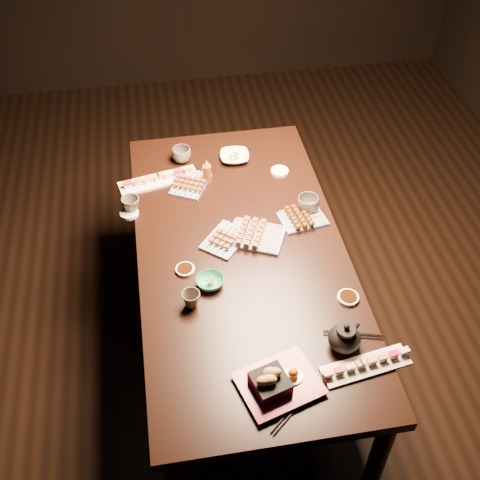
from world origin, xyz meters
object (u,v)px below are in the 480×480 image
Objects in this scene: sushi_platter_far at (158,178)px; teacup_mid_right at (308,204)px; tempura_tray at (279,378)px; teacup_far_right at (182,155)px; teacup_near_left at (191,299)px; edamame_bowl_green at (210,282)px; teapot at (345,336)px; yakitori_plate_right at (256,233)px; dining_table at (242,306)px; yakitori_plate_center at (225,237)px; sushi_platter_near at (366,364)px; teacup_far_left at (131,205)px; yakitori_plate_left at (190,181)px; condiment_bottle at (207,171)px; edamame_bowl_cream at (235,157)px.

teacup_mid_right reaches higher than sushi_platter_far.
teacup_far_right is at bearing 82.18° from tempura_tray.
sushi_platter_far is 0.80m from teacup_near_left.
edamame_bowl_green is 0.79× the size of teapot.
yakitori_plate_right is at bearing -152.45° from teacup_mid_right.
teapot is (0.22, -0.62, 0.03)m from yakitori_plate_right.
dining_table is at bearing 83.94° from teapot.
teacup_mid_right is at bearing -31.40° from yakitori_plate_center.
sushi_platter_near is 1.28m from teacup_far_left.
yakitori_plate_left reaches higher than dining_table.
tempura_tray is 3.71× the size of teacup_near_left.
condiment_bottle is (-0.10, 1.18, 0.01)m from tempura_tray.
teapot reaches higher than dining_table.
teapot is at bearing -46.31° from yakitori_plate_right.
edamame_bowl_green is 1.54× the size of teacup_near_left.
teacup_far_left is at bearing 96.23° from teapot.
teacup_near_left is 0.77× the size of teacup_far_right.
sushi_platter_near is 0.77m from yakitori_plate_right.
yakitori_plate_center is 1.79× the size of edamame_bowl_green.
teacup_far_right is 1.33m from teapot.
yakitori_plate_left is at bearing 55.13° from yakitori_plate_center.
dining_table is 12.32× the size of edamame_bowl_cream.
teacup_far_left is at bearing 120.00° from sushi_platter_near.
sushi_platter_near is 1.33m from edamame_bowl_cream.
sushi_platter_near is 1.63× the size of yakitori_plate_center.
sushi_platter_near is at bearing -89.94° from teacup_mid_right.
sushi_platter_far is 1.90× the size of yakitori_plate_center.
condiment_bottle is at bearing 145.85° from teacup_mid_right.
edamame_bowl_green is 0.90× the size of condiment_bottle.
edamame_bowl_cream is (0.07, 0.65, 0.39)m from dining_table.
edamame_bowl_cream is 0.62m from teacup_far_left.
teacup_mid_right reaches higher than yakitori_plate_center.
sushi_platter_near is 1.24m from condiment_bottle.
teacup_near_left is 0.95m from teacup_far_right.
dining_table is 0.82m from teacup_far_right.
tempura_tray is (0.19, -1.17, 0.02)m from yakitori_plate_left.
teacup_mid_right is (0.52, -0.27, 0.01)m from yakitori_plate_left.
edamame_bowl_green is 0.59m from teapot.
dining_table is 0.71m from teacup_far_left.
dining_table is at bearing -96.39° from edamame_bowl_cream.
yakitori_plate_right is 1.88× the size of condiment_bottle.
teapot is 1.14× the size of condiment_bottle.
teacup_near_left reaches higher than dining_table.
edamame_bowl_cream is 1.22m from teapot.
yakitori_plate_left is 0.65m from edamame_bowl_green.
tempura_tray is at bearing -102.30° from dining_table.
yakitori_plate_center is 0.74× the size of tempura_tray.
yakitori_plate_left is (0.15, -0.05, 0.00)m from sushi_platter_far.
condiment_bottle reaches higher than teacup_near_left.
teacup_far_left is at bearing 120.41° from edamame_bowl_green.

